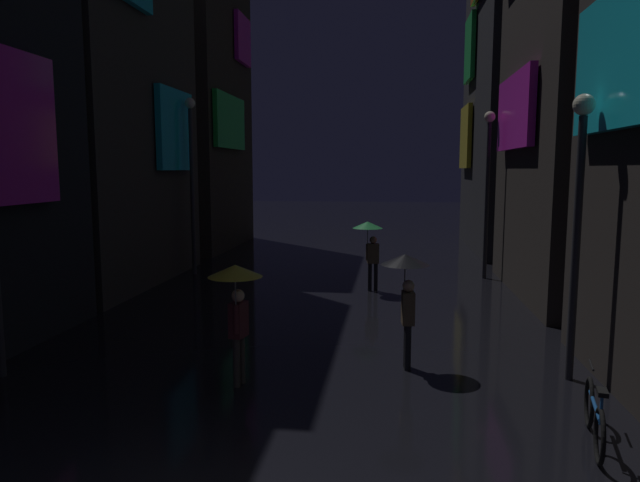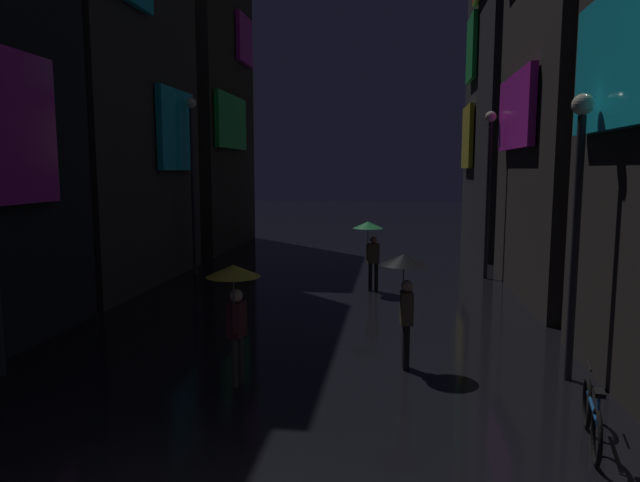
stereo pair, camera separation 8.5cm
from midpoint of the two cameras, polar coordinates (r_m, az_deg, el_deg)
The scene contains 10 objects.
building_left_mid at distance 20.00m, azimuth -21.54°, elevation 16.53°, with size 4.25×7.55×14.16m.
building_left_far at distance 27.98m, azimuth -12.52°, elevation 13.89°, with size 4.25×7.18×14.01m.
building_right_far at distance 28.22m, azimuth 19.96°, elevation 20.08°, with size 4.25×8.66×20.30m.
pedestrian_midstreet_left_black at distance 10.61m, azimuth 8.69°, elevation -3.77°, with size 0.90×0.90×2.12m.
pedestrian_midstreet_centre_yellow at distance 9.57m, azimuth -8.30°, elevation -4.96°, with size 0.90×0.90×2.12m.
pedestrian_foreground_right_green at distance 17.11m, azimuth 5.14°, elevation 0.45°, with size 0.90×0.90×2.12m.
bicycle_parked_at_storefront at distance 8.76m, azimuth 25.80°, elevation -15.57°, with size 0.43×1.79×0.96m.
streetlamp_right_far at distance 19.77m, azimuth 16.63°, elevation 6.31°, with size 0.36×0.36×5.55m.
streetlamp_left_far at distance 20.26m, azimuth -12.50°, elevation 7.26°, with size 0.36×0.36×6.08m.
streetlamp_right_near at distance 10.59m, azimuth 24.56°, elevation 3.56°, with size 0.36×0.36×4.91m.
Camera 2 is at (1.94, -4.55, 3.68)m, focal length 32.00 mm.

